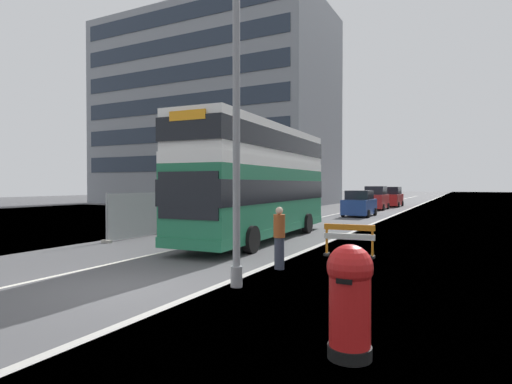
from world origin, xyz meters
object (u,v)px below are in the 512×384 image
Objects in this scene: car_oncoming_near at (359,204)px; pedestrian_at_kerb at (279,238)px; car_receding_far at (392,197)px; roadworks_barrier at (349,236)px; lamppost_foreground at (236,132)px; red_pillar_postbox at (350,296)px; double_decker_bus at (259,180)px; car_receding_mid at (376,199)px.

car_oncoming_near is 2.19× the size of pedestrian_at_kerb.
roadworks_barrier is at bearing -83.12° from car_receding_far.
lamppost_foreground is 1.78× the size of car_receding_far.
lamppost_foreground is 4.88× the size of red_pillar_postbox.
double_decker_bus is at bearing 152.00° from roadworks_barrier.
double_decker_bus reaches higher than roadworks_barrier.
car_receding_mid is 2.25× the size of pedestrian_at_kerb.
double_decker_bus is 6.76× the size of roadworks_barrier.
car_oncoming_near reaches higher than roadworks_barrier.
red_pillar_postbox is at bearing -79.25° from car_receding_mid.
roadworks_barrier is 0.43× the size of car_oncoming_near.
pedestrian_at_kerb is (-1.27, -3.01, 0.22)m from roadworks_barrier.
double_decker_bus is 2.91× the size of car_oncoming_near.
car_receding_mid reaches higher than pedestrian_at_kerb.
double_decker_bus is at bearing 113.29° from lamppost_foreground.
car_oncoming_near is (-6.14, 26.26, 0.05)m from red_pillar_postbox.
pedestrian_at_kerb is at bearing -112.86° from roadworks_barrier.
lamppost_foreground is 3.70m from pedestrian_at_kerb.
car_oncoming_near is at bearing 102.40° from roadworks_barrier.
lamppost_foreground is at bearing -91.40° from pedestrian_at_kerb.
red_pillar_postbox is 6.24m from pedestrian_at_kerb.
red_pillar_postbox is at bearing -38.80° from lamppost_foreground.
car_receding_far is at bearing 90.22° from car_oncoming_near.
car_receding_mid is at bearing -94.70° from car_receding_far.
car_receding_far is 36.47m from pedestrian_at_kerb.
pedestrian_at_kerb is at bearing 88.60° from lamppost_foreground.
car_oncoming_near is (-2.64, 23.44, -2.81)m from lamppost_foreground.
car_receding_mid is (-6.71, 35.35, 0.17)m from red_pillar_postbox.
car_receding_far is 2.46× the size of pedestrian_at_kerb.
double_decker_bus is 6.38× the size of pedestrian_at_kerb.
pedestrian_at_kerb is at bearing -57.91° from double_decker_bus.
double_decker_bus is 5.71m from roadworks_barrier.
double_decker_bus is 15.65m from car_oncoming_near.
pedestrian_at_kerb reaches higher than red_pillar_postbox.
car_oncoming_near reaches higher than red_pillar_postbox.
red_pillar_postbox is at bearing -57.22° from double_decker_bus.
double_decker_bus is at bearing -91.31° from car_receding_far.
lamppost_foreground is (3.41, -7.91, 1.07)m from double_decker_bus.
double_decker_bus reaches higher than pedestrian_at_kerb.
car_receding_far reaches higher than car_oncoming_near.
lamppost_foreground is 38.94m from car_receding_far.
red_pillar_postbox is (6.91, -10.73, -1.78)m from double_decker_bus.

